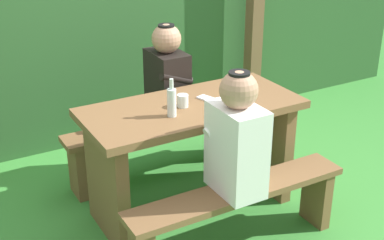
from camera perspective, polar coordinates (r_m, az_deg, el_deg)
The scene contains 11 objects.
ground_plane at distance 3.74m, azimuth 0.00°, elevation -9.28°, with size 12.00×12.00×0.00m, color #3B8C37.
hedge_backdrop at distance 4.79m, azimuth -9.88°, elevation 8.81°, with size 6.40×0.67×1.65m, color #2C582B.
pergola_post_right at distance 4.91m, azimuth 6.70°, elevation 10.90°, with size 0.12×0.12×1.90m, color brown.
picnic_table at distance 3.49m, azimuth 0.00°, elevation -2.13°, with size 1.40×0.64×0.77m.
bench_near at distance 3.19m, azimuth 4.88°, elevation -9.22°, with size 1.40×0.24×0.44m.
bench_far at distance 4.01m, azimuth -3.83°, elevation -1.78°, with size 1.40×0.24×0.44m.
person_white_shirt at distance 2.95m, azimuth 4.77°, elevation -1.93°, with size 0.25×0.35×0.72m.
person_black_coat at distance 3.87m, azimuth -2.64°, elevation 4.59°, with size 0.25×0.35×0.72m.
drinking_glass at distance 3.34m, azimuth -1.03°, elevation 2.10°, with size 0.07×0.07×0.08m, color silver.
bottle_left at distance 3.18m, azimuth -2.18°, elevation 1.98°, with size 0.06×0.06×0.24m.
cell_phone at distance 3.46m, azimuth 1.70°, elevation 2.28°, with size 0.07×0.14×0.01m, color silver.
Camera 1 is at (-1.54, -2.72, 2.06)m, focal length 50.03 mm.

